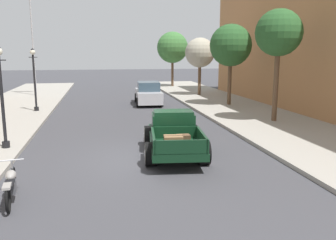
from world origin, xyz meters
TOP-DOWN VIEW (x-y plane):
  - ground_plane at (0.00, 0.00)m, footprint 140.00×140.00m
  - sidewalk_right at (7.25, 0.00)m, footprint 5.50×64.00m
  - hotrod_truck_dark_green at (1.12, 0.51)m, footprint 2.55×5.07m
  - motorcycle_parked at (-3.83, -3.15)m, footprint 0.62×2.11m
  - car_background_silver at (1.95, 13.37)m, footprint 2.06×4.39m
  - street_lamp_near at (-5.11, 1.80)m, footprint 0.50×0.32m
  - street_lamp_far at (-5.44, 10.82)m, footprint 0.50×0.32m
  - flagpole at (-6.62, 19.56)m, footprint 1.74×0.16m
  - street_tree_nearest at (7.53, 4.94)m, footprint 2.40×2.40m
  - street_tree_second at (7.33, 11.16)m, footprint 2.85×2.85m
  - street_tree_third at (6.92, 17.28)m, footprint 2.50×2.50m
  - street_tree_farthest at (6.26, 25.56)m, footprint 3.30×3.30m

SIDE VIEW (x-z plane):
  - ground_plane at x=0.00m, z-range 0.00..0.00m
  - sidewalk_right at x=7.25m, z-range 0.00..0.15m
  - motorcycle_parked at x=-3.83m, z-range -0.02..0.91m
  - hotrod_truck_dark_green at x=1.12m, z-range -0.04..1.54m
  - car_background_silver at x=1.95m, z-range -0.06..1.59m
  - street_lamp_near at x=-5.11m, z-range 0.46..4.31m
  - street_lamp_far at x=-5.44m, z-range 0.46..4.31m
  - street_tree_third at x=6.92m, z-range 1.29..6.11m
  - street_tree_second at x=7.33m, z-range 1.44..6.93m
  - street_tree_farthest at x=6.26m, z-range 1.37..7.14m
  - street_tree_nearest at x=7.53m, z-range 1.78..7.55m
  - flagpole at x=-6.62m, z-range 1.19..10.35m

